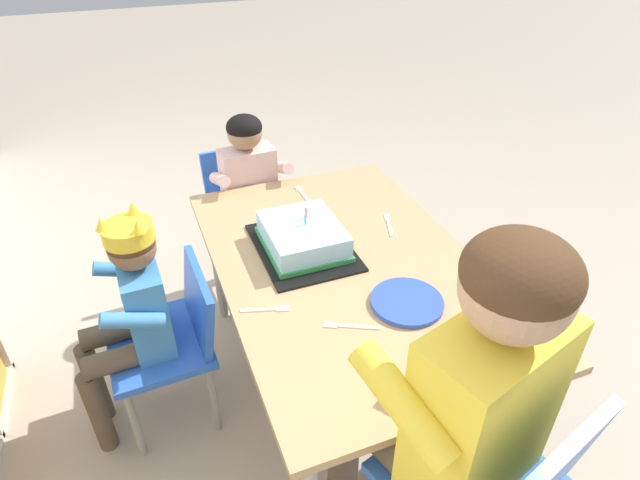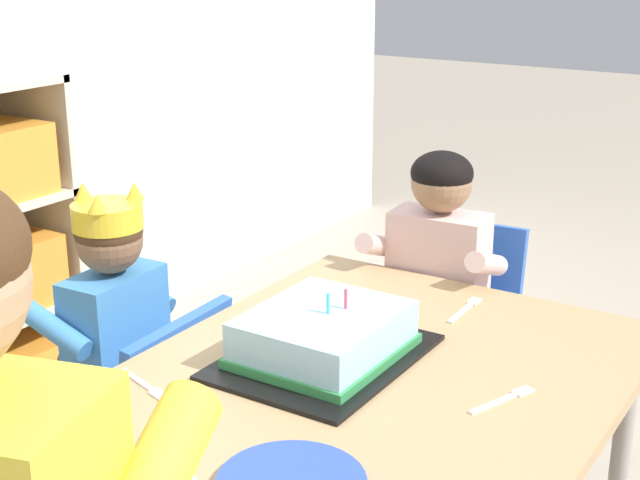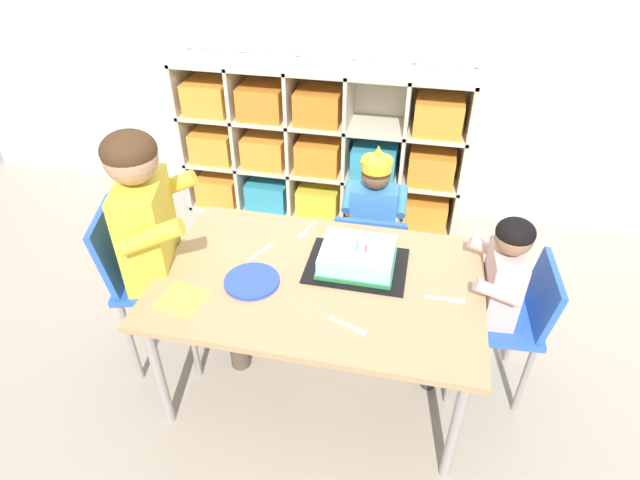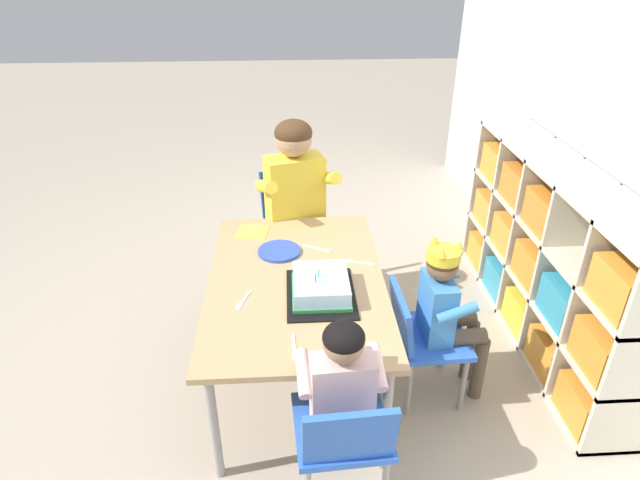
{
  "view_description": "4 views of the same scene",
  "coord_description": "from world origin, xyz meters",
  "px_view_note": "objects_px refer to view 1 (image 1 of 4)",
  "views": [
    {
      "loc": [
        -1.16,
        0.54,
        1.5
      ],
      "look_at": [
        0.01,
        0.09,
        0.66
      ],
      "focal_mm": 29.07,
      "sensor_mm": 36.0,
      "label": 1
    },
    {
      "loc": [
        -1.1,
        -0.67,
        1.25
      ],
      "look_at": [
        0.11,
        0.1,
        0.78
      ],
      "focal_mm": 51.67,
      "sensor_mm": 36.0,
      "label": 2
    },
    {
      "loc": [
        0.32,
        -1.43,
        1.8
      ],
      "look_at": [
        0.0,
        0.01,
        0.73
      ],
      "focal_mm": 29.31,
      "sensor_mm": 36.0,
      "label": 3
    },
    {
      "loc": [
        1.95,
        -0.01,
        1.84
      ],
      "look_at": [
        0.0,
        0.1,
        0.75
      ],
      "focal_mm": 29.96,
      "sensor_mm": 36.0,
      "label": 4
    }
  ],
  "objects_px": {
    "child_with_crown": "(131,305)",
    "fork_near_cake_tray": "(348,326)",
    "activity_table": "(347,275)",
    "classroom_chair_blue": "(173,334)",
    "classroom_chair_guest_side": "(248,210)",
    "guest_at_table_side": "(253,191)",
    "fork_near_child_seat": "(269,309)",
    "fork_at_table_front_edge": "(389,224)",
    "adult_helper_seated": "(458,389)",
    "fork_scattered_mid_table": "(302,193)",
    "paper_plate_stack": "(407,302)",
    "birthday_cake_on_tray": "(303,238)"
  },
  "relations": [
    {
      "from": "guest_at_table_side",
      "to": "fork_near_child_seat",
      "type": "bearing_deg",
      "value": -105.31
    },
    {
      "from": "classroom_chair_guest_side",
      "to": "fork_near_child_seat",
      "type": "xyz_separation_m",
      "value": [
        -0.83,
        0.14,
        0.17
      ]
    },
    {
      "from": "paper_plate_stack",
      "to": "fork_near_cake_tray",
      "type": "distance_m",
      "value": 0.19
    },
    {
      "from": "paper_plate_stack",
      "to": "adult_helper_seated",
      "type": "bearing_deg",
      "value": 164.77
    },
    {
      "from": "activity_table",
      "to": "fork_scattered_mid_table",
      "type": "relative_size",
      "value": 8.43
    },
    {
      "from": "adult_helper_seated",
      "to": "classroom_chair_guest_side",
      "type": "distance_m",
      "value": 1.35
    },
    {
      "from": "classroom_chair_blue",
      "to": "fork_near_cake_tray",
      "type": "distance_m",
      "value": 0.62
    },
    {
      "from": "fork_scattered_mid_table",
      "to": "fork_near_cake_tray",
      "type": "relative_size",
      "value": 1.03
    },
    {
      "from": "classroom_chair_guest_side",
      "to": "fork_near_cake_tray",
      "type": "height_order",
      "value": "classroom_chair_guest_side"
    },
    {
      "from": "birthday_cake_on_tray",
      "to": "fork_near_cake_tray",
      "type": "height_order",
      "value": "birthday_cake_on_tray"
    },
    {
      "from": "fork_near_cake_tray",
      "to": "classroom_chair_guest_side",
      "type": "bearing_deg",
      "value": 118.54
    },
    {
      "from": "fork_scattered_mid_table",
      "to": "fork_near_cake_tray",
      "type": "bearing_deg",
      "value": -11.64
    },
    {
      "from": "fork_near_child_seat",
      "to": "paper_plate_stack",
      "type": "bearing_deg",
      "value": 179.08
    },
    {
      "from": "guest_at_table_side",
      "to": "fork_at_table_front_edge",
      "type": "height_order",
      "value": "guest_at_table_side"
    },
    {
      "from": "classroom_chair_blue",
      "to": "guest_at_table_side",
      "type": "xyz_separation_m",
      "value": [
        0.48,
        -0.41,
        0.19
      ]
    },
    {
      "from": "classroom_chair_blue",
      "to": "fork_at_table_front_edge",
      "type": "distance_m",
      "value": 0.8
    },
    {
      "from": "classroom_chair_guest_side",
      "to": "paper_plate_stack",
      "type": "height_order",
      "value": "classroom_chair_guest_side"
    },
    {
      "from": "fork_at_table_front_edge",
      "to": "adult_helper_seated",
      "type": "bearing_deg",
      "value": 2.58
    },
    {
      "from": "birthday_cake_on_tray",
      "to": "fork_at_table_front_edge",
      "type": "height_order",
      "value": "birthday_cake_on_tray"
    },
    {
      "from": "adult_helper_seated",
      "to": "activity_table",
      "type": "bearing_deg",
      "value": -108.72
    },
    {
      "from": "paper_plate_stack",
      "to": "fork_at_table_front_edge",
      "type": "height_order",
      "value": "paper_plate_stack"
    },
    {
      "from": "classroom_chair_blue",
      "to": "child_with_crown",
      "type": "relative_size",
      "value": 0.69
    },
    {
      "from": "child_with_crown",
      "to": "classroom_chair_guest_side",
      "type": "distance_m",
      "value": 0.78
    },
    {
      "from": "classroom_chair_guest_side",
      "to": "activity_table",
      "type": "bearing_deg",
      "value": -82.33
    },
    {
      "from": "child_with_crown",
      "to": "fork_near_child_seat",
      "type": "bearing_deg",
      "value": 53.15
    },
    {
      "from": "child_with_crown",
      "to": "fork_near_cake_tray",
      "type": "bearing_deg",
      "value": 51.87
    },
    {
      "from": "classroom_chair_guest_side",
      "to": "fork_near_cake_tray",
      "type": "distance_m",
      "value": 0.98
    },
    {
      "from": "child_with_crown",
      "to": "fork_scattered_mid_table",
      "type": "xyz_separation_m",
      "value": [
        0.34,
        -0.66,
        0.07
      ]
    },
    {
      "from": "activity_table",
      "to": "classroom_chair_blue",
      "type": "xyz_separation_m",
      "value": [
        0.13,
        0.54,
        -0.18
      ]
    },
    {
      "from": "activity_table",
      "to": "fork_at_table_front_edge",
      "type": "distance_m",
      "value": 0.27
    },
    {
      "from": "birthday_cake_on_tray",
      "to": "paper_plate_stack",
      "type": "relative_size",
      "value": 1.86
    },
    {
      "from": "guest_at_table_side",
      "to": "fork_scattered_mid_table",
      "type": "xyz_separation_m",
      "value": [
        -0.15,
        -0.15,
        0.04
      ]
    },
    {
      "from": "activity_table",
      "to": "guest_at_table_side",
      "type": "bearing_deg",
      "value": 12.53
    },
    {
      "from": "adult_helper_seated",
      "to": "fork_at_table_front_edge",
      "type": "xyz_separation_m",
      "value": [
        0.76,
        -0.25,
        -0.11
      ]
    },
    {
      "from": "child_with_crown",
      "to": "adult_helper_seated",
      "type": "distance_m",
      "value": 0.97
    },
    {
      "from": "fork_near_cake_tray",
      "to": "adult_helper_seated",
      "type": "bearing_deg",
      "value": -49.57
    },
    {
      "from": "classroom_chair_guest_side",
      "to": "fork_near_child_seat",
      "type": "height_order",
      "value": "classroom_chair_guest_side"
    },
    {
      "from": "fork_scattered_mid_table",
      "to": "fork_at_table_front_edge",
      "type": "bearing_deg",
      "value": 31.95
    },
    {
      "from": "child_with_crown",
      "to": "adult_helper_seated",
      "type": "height_order",
      "value": "adult_helper_seated"
    },
    {
      "from": "activity_table",
      "to": "birthday_cake_on_tray",
      "type": "distance_m",
      "value": 0.18
    },
    {
      "from": "guest_at_table_side",
      "to": "fork_near_child_seat",
      "type": "height_order",
      "value": "guest_at_table_side"
    },
    {
      "from": "classroom_chair_guest_side",
      "to": "fork_at_table_front_edge",
      "type": "bearing_deg",
      "value": -60.61
    },
    {
      "from": "guest_at_table_side",
      "to": "birthday_cake_on_tray",
      "type": "bearing_deg",
      "value": -89.51
    },
    {
      "from": "fork_near_child_seat",
      "to": "activity_table",
      "type": "bearing_deg",
      "value": -140.76
    },
    {
      "from": "classroom_chair_blue",
      "to": "child_with_crown",
      "type": "height_order",
      "value": "child_with_crown"
    },
    {
      "from": "fork_near_cake_tray",
      "to": "child_with_crown",
      "type": "bearing_deg",
      "value": 171.11
    },
    {
      "from": "child_with_crown",
      "to": "paper_plate_stack",
      "type": "height_order",
      "value": "child_with_crown"
    },
    {
      "from": "paper_plate_stack",
      "to": "fork_near_child_seat",
      "type": "xyz_separation_m",
      "value": [
        0.11,
        0.36,
        -0.01
      ]
    },
    {
      "from": "classroom_chair_blue",
      "to": "adult_helper_seated",
      "type": "height_order",
      "value": "adult_helper_seated"
    },
    {
      "from": "birthday_cake_on_tray",
      "to": "fork_near_child_seat",
      "type": "xyz_separation_m",
      "value": [
        -0.24,
        0.19,
        -0.04
      ]
    }
  ]
}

